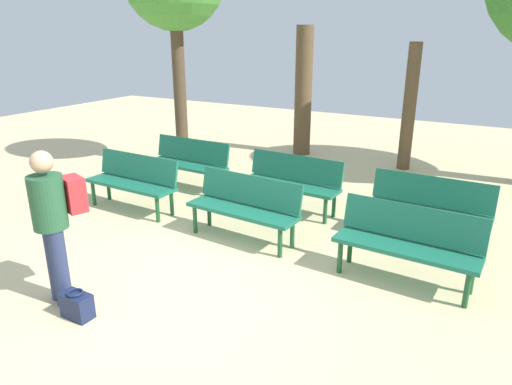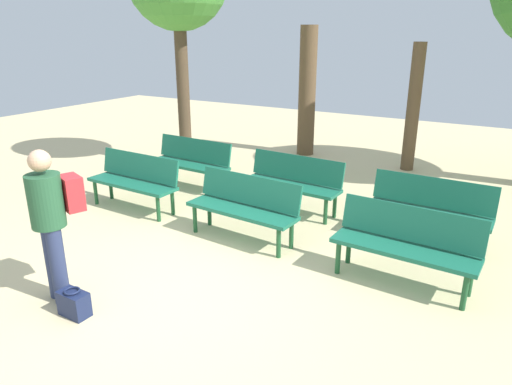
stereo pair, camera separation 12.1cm
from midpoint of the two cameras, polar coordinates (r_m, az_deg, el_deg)
name	(u,v)px [view 1 (the left image)]	position (r m, az deg, el deg)	size (l,w,h in m)	color
ground_plane	(170,289)	(5.42, -11.12, -11.52)	(24.00, 24.00, 0.00)	beige
bench_r0_c0	(133,179)	(7.68, -15.22, 1.62)	(1.61, 0.53, 0.87)	#19664C
bench_r0_c1	(245,204)	(6.34, -1.92, -1.43)	(1.63, 0.59, 0.87)	#19664C
bench_r0_c2	(408,240)	(5.53, 17.49, -5.58)	(1.62, 0.56, 0.87)	#19664C
bench_r1_c0	(189,160)	(8.57, -8.65, 3.91)	(1.62, 0.54, 0.87)	#19664C
bench_r1_c1	(292,180)	(7.38, 3.94, 1.56)	(1.63, 0.57, 0.87)	#19664C
bench_r1_c2	(429,205)	(6.68, 19.92, -1.50)	(1.61, 0.51, 0.87)	#19664C
tree_1	(303,92)	(10.77, 5.48, 12.15)	(0.39, 0.39, 2.85)	brown
tree_2	(409,108)	(9.97, 17.91, 9.84)	(0.26, 0.26, 2.53)	brown
visitor_with_backpack	(54,219)	(5.16, -24.10, -2.96)	(0.47, 0.59, 1.65)	navy
handbag	(77,305)	(5.15, -21.71, -12.70)	(0.32, 0.19, 0.29)	#192347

